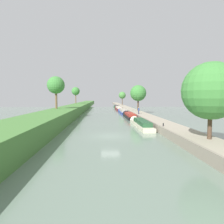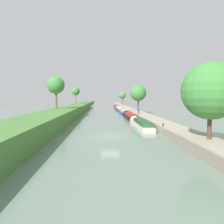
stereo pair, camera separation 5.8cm
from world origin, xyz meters
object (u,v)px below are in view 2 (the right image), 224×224
at_px(narrowboat_black, 129,115).
at_px(narrowboat_blue, 123,111).
at_px(narrowboat_cream, 140,123).
at_px(mooring_bollard_far, 119,105).
at_px(person_walking, 139,110).
at_px(mooring_bollard_near, 163,125).
at_px(narrowboat_green, 116,107).
at_px(narrowboat_maroon, 118,108).

distance_m(narrowboat_black, narrowboat_blue, 14.30).
distance_m(narrowboat_cream, narrowboat_black, 15.26).
bearing_deg(narrowboat_blue, mooring_bollard_far, 87.04).
distance_m(narrowboat_blue, person_walking, 16.29).
relative_size(narrowboat_blue, mooring_bollard_near, 31.84).
xyz_separation_m(narrowboat_cream, narrowboat_green, (0.12, 62.05, -0.05)).
xyz_separation_m(narrowboat_blue, mooring_bollard_near, (1.96, -36.72, 0.72)).
height_order(narrowboat_cream, narrowboat_black, narrowboat_black).
bearing_deg(narrowboat_maroon, narrowboat_blue, -89.92).
distance_m(narrowboat_maroon, narrowboat_green, 15.86).
relative_size(narrowboat_green, person_walking, 7.67).
height_order(narrowboat_black, narrowboat_blue, narrowboat_blue).
bearing_deg(mooring_bollard_near, narrowboat_black, 94.56).
bearing_deg(person_walking, narrowboat_maroon, 94.04).
relative_size(person_walking, mooring_bollard_far, 3.69).
xyz_separation_m(narrowboat_black, narrowboat_maroon, (-0.20, 30.93, 0.03)).
bearing_deg(narrowboat_black, mooring_bollard_near, -85.44).
height_order(narrowboat_green, mooring_bollard_far, mooring_bollard_far).
bearing_deg(narrowboat_green, narrowboat_blue, -90.37).
relative_size(narrowboat_black, mooring_bollard_near, 30.09).
height_order(narrowboat_cream, narrowboat_green, narrowboat_cream).
height_order(narrowboat_maroon, person_walking, person_walking).
xyz_separation_m(narrowboat_maroon, person_walking, (2.31, -32.69, 1.37)).
bearing_deg(person_walking, mooring_bollard_far, 90.34).
bearing_deg(narrowboat_maroon, mooring_bollard_near, -87.87).
bearing_deg(narrowboat_blue, person_walking, -81.91).
distance_m(narrowboat_maroon, person_walking, 32.80).
relative_size(narrowboat_cream, narrowboat_blue, 0.94).
xyz_separation_m(narrowboat_cream, mooring_bollard_near, (1.87, -7.16, 0.76)).
height_order(narrowboat_black, narrowboat_green, narrowboat_black).
distance_m(narrowboat_black, narrowboat_green, 46.78).
bearing_deg(narrowboat_cream, narrowboat_maroon, 90.15).
distance_m(narrowboat_maroon, mooring_bollard_far, 21.40).
xyz_separation_m(narrowboat_black, person_walking, (2.11, -1.77, 1.40)).
relative_size(narrowboat_green, mooring_bollard_near, 28.28).
distance_m(narrowboat_black, narrowboat_maroon, 30.93).
distance_m(narrowboat_cream, narrowboat_blue, 29.56).
xyz_separation_m(narrowboat_cream, person_walking, (2.19, 13.50, 1.41)).
distance_m(person_walking, mooring_bollard_near, 20.67).
height_order(narrowboat_blue, person_walking, person_walking).
bearing_deg(mooring_bollard_far, narrowboat_cream, -91.58).
xyz_separation_m(narrowboat_green, person_walking, (2.07, -48.55, 1.45)).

